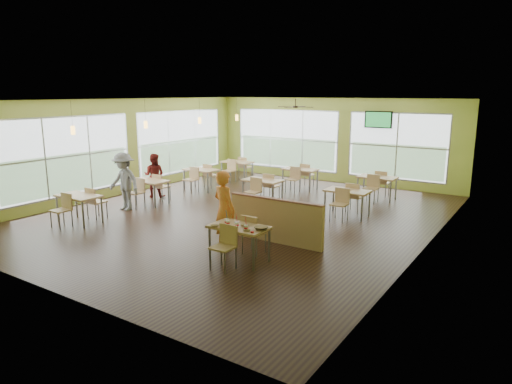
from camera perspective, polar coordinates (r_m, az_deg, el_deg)
room at (r=12.62m, az=-1.69°, el=4.14°), size 12.00×12.04×3.20m
window_bays at (r=16.64m, az=-3.10°, el=5.69°), size 9.24×10.24×2.38m
main_table at (r=9.31m, az=-2.12°, el=-4.97°), size 1.22×1.52×0.87m
half_wall_divider at (r=10.50m, az=2.47°, el=-3.56°), size 2.40×0.14×1.04m
dining_tables at (r=14.76m, az=-1.20°, el=1.53°), size 6.92×8.72×0.87m
pendant_lights at (r=15.07m, az=-10.34°, el=8.55°), size 0.11×7.31×0.86m
ceiling_fan at (r=15.05m, az=4.94°, el=10.57°), size 1.25×1.25×0.29m
tv_backwall at (r=17.02m, az=15.05°, el=8.73°), size 1.00×0.07×0.60m
man_plaid at (r=10.05m, az=-3.98°, el=-2.23°), size 0.73×0.58×1.75m
patron_maroon at (r=15.39m, az=-12.61°, el=2.04°), size 0.87×0.80×1.45m
patron_grey at (r=13.88m, az=-16.17°, el=1.27°), size 1.11×0.65×1.70m
cup_blue at (r=9.35m, az=-3.68°, el=-3.71°), size 0.09×0.09×0.34m
cup_yellow at (r=9.27m, az=-3.55°, el=-3.86°), size 0.09×0.09×0.32m
cup_red_near at (r=9.12m, az=-2.43°, el=-4.12°), size 0.09×0.09×0.33m
cup_red_far at (r=8.94m, az=-1.28°, el=-4.47°), size 0.08×0.08×0.30m
food_basket at (r=9.01m, az=0.65°, el=-4.51°), size 0.28×0.28×0.06m
ketchup_cup at (r=8.82m, az=-0.48°, el=-5.04°), size 0.07×0.07×0.03m
wrapper_left at (r=9.26m, az=-5.21°, el=-4.18°), size 0.20×0.18×0.04m
wrapper_mid at (r=9.27m, az=-1.43°, el=-4.12°), size 0.21×0.20×0.04m
wrapper_right at (r=8.94m, az=-1.14°, el=-4.77°), size 0.18×0.17×0.04m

